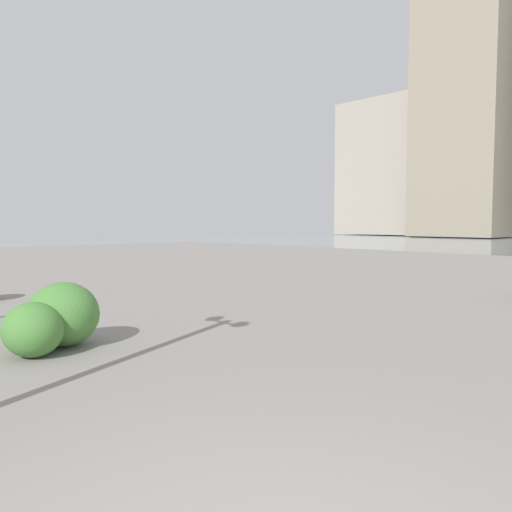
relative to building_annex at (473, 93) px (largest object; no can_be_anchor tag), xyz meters
The scene contains 4 objects.
building_annex is the anchor object (origin of this frame).
building_highrise 14.93m from the building_annex, 20.53° to the right, with size 16.63×14.40×19.72m.
shrub_round 68.73m from the building_annex, 108.89° to the left, with size 0.84×0.76×0.71m.
shrub_wide 68.14m from the building_annex, 108.80° to the left, with size 1.07×0.96×0.91m.
Camera 1 is at (-1.41, 1.44, 1.74)m, focal length 34.95 mm.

